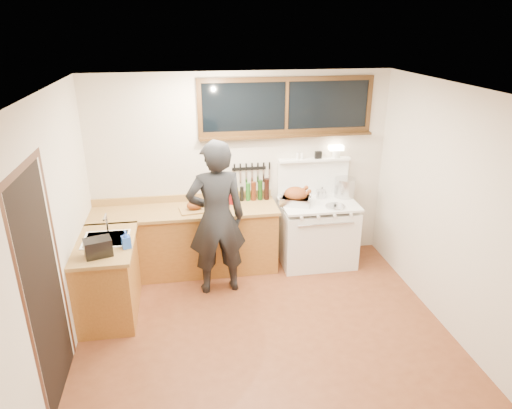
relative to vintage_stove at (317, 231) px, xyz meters
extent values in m
cube|color=#5F2E19|center=(-1.00, -1.41, -0.48)|extent=(4.00, 3.50, 0.02)
cube|color=beige|center=(-1.00, 0.36, 0.83)|extent=(4.00, 0.05, 2.60)
cube|color=beige|center=(-1.00, -3.19, 0.83)|extent=(4.00, 0.05, 2.60)
cube|color=beige|center=(-3.03, -1.41, 0.83)|extent=(0.05, 3.50, 2.60)
cube|color=beige|center=(1.02, -1.41, 0.83)|extent=(0.05, 3.50, 2.60)
cube|color=white|center=(-1.00, -1.41, 2.16)|extent=(4.00, 3.50, 0.05)
cube|color=brown|center=(-1.80, 0.04, -0.04)|extent=(2.40, 0.60, 0.86)
cube|color=#9E773F|center=(-1.80, 0.03, 0.41)|extent=(2.44, 0.64, 0.04)
cube|color=#9E773F|center=(-1.80, 0.32, 0.48)|extent=(2.40, 0.03, 0.10)
sphere|color=#B78C38|center=(-2.80, -0.24, 0.23)|extent=(0.03, 0.03, 0.03)
sphere|color=#B78C38|center=(-2.30, -0.24, 0.23)|extent=(0.03, 0.03, 0.03)
sphere|color=#B78C38|center=(-1.80, -0.24, 0.23)|extent=(0.03, 0.03, 0.03)
sphere|color=#B78C38|center=(-1.30, -0.24, 0.23)|extent=(0.03, 0.03, 0.03)
sphere|color=#B78C38|center=(-0.85, -0.24, 0.23)|extent=(0.03, 0.03, 0.03)
cube|color=brown|center=(-2.70, -0.79, -0.04)|extent=(0.60, 1.05, 0.86)
cube|color=#9E773F|center=(-2.69, -0.79, 0.41)|extent=(0.64, 1.09, 0.04)
cube|color=white|center=(-2.68, -0.71, 0.37)|extent=(0.45, 0.40, 0.14)
cube|color=white|center=(-2.68, -0.71, 0.44)|extent=(0.50, 0.45, 0.01)
cylinder|color=silver|center=(-2.68, -0.53, 0.55)|extent=(0.02, 0.02, 0.24)
cylinder|color=silver|center=(-2.68, -0.61, 0.66)|extent=(0.02, 0.18, 0.02)
cube|color=white|center=(0.00, -0.01, -0.06)|extent=(1.00, 0.70, 0.82)
cube|color=white|center=(0.00, -0.01, 0.42)|extent=(1.02, 0.72, 0.03)
cube|color=white|center=(0.00, -0.35, 0.05)|extent=(0.88, 0.02, 0.46)
cylinder|color=silver|center=(0.00, -0.38, 0.27)|extent=(0.75, 0.02, 0.02)
cylinder|color=white|center=(-0.33, -0.37, 0.38)|extent=(0.04, 0.03, 0.04)
cylinder|color=white|center=(-0.11, -0.37, 0.38)|extent=(0.04, 0.03, 0.04)
cylinder|color=white|center=(0.11, -0.37, 0.38)|extent=(0.04, 0.03, 0.04)
cylinder|color=white|center=(0.33, -0.37, 0.38)|extent=(0.04, 0.03, 0.04)
cube|color=white|center=(0.00, 0.31, 0.68)|extent=(1.00, 0.05, 0.50)
cube|color=white|center=(0.00, 0.28, 0.95)|extent=(1.00, 0.12, 0.03)
cylinder|color=white|center=(0.30, 0.28, 1.02)|extent=(0.11, 0.11, 0.11)
cube|color=#FFE5B2|center=(0.30, 0.28, 1.10)|extent=(0.19, 0.10, 0.06)
cube|color=black|center=(0.05, 0.28, 1.01)|extent=(0.09, 0.05, 0.10)
cylinder|color=white|center=(-0.18, 0.28, 1.01)|extent=(0.04, 0.04, 0.09)
cylinder|color=white|center=(-0.24, 0.28, 1.01)|extent=(0.04, 0.04, 0.09)
cube|color=black|center=(-0.40, 0.32, 1.68)|extent=(2.20, 0.01, 0.62)
cube|color=black|center=(-0.40, 0.32, 2.02)|extent=(2.32, 0.04, 0.06)
cube|color=black|center=(-0.40, 0.32, 1.34)|extent=(2.32, 0.04, 0.06)
cube|color=black|center=(-1.53, 0.32, 1.68)|extent=(0.06, 0.04, 0.62)
cube|color=black|center=(0.73, 0.32, 1.68)|extent=(0.06, 0.04, 0.62)
cube|color=black|center=(-0.40, 0.32, 1.68)|extent=(0.04, 0.04, 0.62)
cube|color=black|center=(-0.40, 0.27, 1.30)|extent=(2.32, 0.13, 0.03)
cube|color=black|center=(-2.99, -1.96, 0.58)|extent=(0.01, 0.86, 2.10)
cube|color=black|center=(-2.99, -2.45, 0.58)|extent=(0.01, 0.07, 2.10)
cube|color=black|center=(-2.99, -1.48, 0.58)|extent=(0.01, 0.07, 2.10)
cube|color=black|center=(-2.99, -1.96, 1.67)|extent=(0.01, 1.04, 0.07)
cube|color=black|center=(-0.90, 0.33, 0.85)|extent=(0.46, 0.02, 0.04)
cube|color=silver|center=(-1.10, 0.31, 0.74)|extent=(0.02, 0.00, 0.18)
cube|color=black|center=(-1.10, 0.31, 0.88)|extent=(0.02, 0.02, 0.10)
cube|color=silver|center=(-1.02, 0.31, 0.74)|extent=(0.02, 0.00, 0.18)
cube|color=black|center=(-1.02, 0.31, 0.88)|extent=(0.02, 0.02, 0.10)
cube|color=silver|center=(-0.94, 0.31, 0.74)|extent=(0.02, 0.00, 0.18)
cube|color=black|center=(-0.94, 0.31, 0.88)|extent=(0.02, 0.02, 0.10)
cube|color=silver|center=(-0.86, 0.31, 0.74)|extent=(0.03, 0.00, 0.18)
cube|color=black|center=(-0.86, 0.31, 0.88)|extent=(0.02, 0.02, 0.10)
cube|color=silver|center=(-0.78, 0.31, 0.74)|extent=(0.03, 0.00, 0.18)
cube|color=black|center=(-0.78, 0.31, 0.88)|extent=(0.02, 0.02, 0.10)
cube|color=silver|center=(-0.70, 0.31, 0.74)|extent=(0.03, 0.00, 0.18)
cube|color=black|center=(-0.70, 0.31, 0.88)|extent=(0.02, 0.02, 0.10)
cube|color=silver|center=(-0.62, 0.31, 0.74)|extent=(0.03, 0.00, 0.18)
cube|color=black|center=(-0.62, 0.31, 0.88)|extent=(0.02, 0.02, 0.10)
imported|color=black|center=(-1.42, -0.50, 0.50)|extent=(0.75, 0.53, 1.95)
imported|color=blue|center=(-2.43, -0.95, 0.53)|extent=(0.11, 0.11, 0.20)
cube|color=black|center=(-2.70, -1.09, 0.53)|extent=(0.31, 0.26, 0.19)
cube|color=#9E773F|center=(-1.66, -0.03, 0.44)|extent=(0.42, 0.34, 0.02)
ellipsoid|color=brown|center=(-1.66, -0.03, 0.51)|extent=(0.23, 0.17, 0.12)
sphere|color=brown|center=(-1.57, 0.02, 0.53)|extent=(0.05, 0.05, 0.05)
sphere|color=brown|center=(-1.57, -0.07, 0.53)|extent=(0.05, 0.05, 0.05)
cube|color=silver|center=(-0.32, -0.01, 0.48)|extent=(0.48, 0.42, 0.10)
cube|color=#3F3F42|center=(-0.32, -0.01, 0.52)|extent=(0.42, 0.36, 0.03)
torus|color=silver|center=(-0.53, -0.01, 0.53)|extent=(0.05, 0.10, 0.10)
torus|color=silver|center=(-0.12, -0.01, 0.53)|extent=(0.05, 0.10, 0.10)
ellipsoid|color=brown|center=(-0.32, -0.01, 0.57)|extent=(0.37, 0.33, 0.20)
cylinder|color=brown|center=(-0.22, -0.09, 0.59)|extent=(0.12, 0.09, 0.09)
sphere|color=brown|center=(-0.16, -0.09, 0.63)|extent=(0.06, 0.06, 0.06)
cylinder|color=brown|center=(-0.22, 0.06, 0.59)|extent=(0.12, 0.09, 0.09)
sphere|color=brown|center=(-0.16, 0.06, 0.63)|extent=(0.06, 0.06, 0.06)
cylinder|color=silver|center=(0.41, 0.15, 0.56)|extent=(0.36, 0.36, 0.27)
cylinder|color=silver|center=(0.08, 0.16, 0.49)|extent=(0.19, 0.19, 0.11)
cylinder|color=black|center=(0.13, 0.27, 0.53)|extent=(0.08, 0.14, 0.02)
cylinder|color=silver|center=(0.16, -0.21, 0.44)|extent=(0.29, 0.29, 0.02)
sphere|color=black|center=(0.16, -0.21, 0.46)|extent=(0.03, 0.03, 0.03)
cube|color=maroon|center=(-1.17, 0.13, 0.50)|extent=(0.11, 0.10, 0.14)
cylinder|color=white|center=(-1.15, 0.16, 0.53)|extent=(0.11, 0.11, 0.19)
cylinder|color=black|center=(-1.18, 0.22, 0.54)|extent=(0.06, 0.06, 0.22)
cylinder|color=black|center=(-1.09, 0.22, 0.52)|extent=(0.06, 0.06, 0.18)
cylinder|color=black|center=(-1.02, 0.22, 0.53)|extent=(0.05, 0.05, 0.20)
cylinder|color=black|center=(-0.93, 0.22, 0.56)|extent=(0.06, 0.06, 0.25)
cylinder|color=black|center=(-0.86, 0.22, 0.56)|extent=(0.07, 0.07, 0.26)
cylinder|color=black|center=(-0.76, 0.22, 0.57)|extent=(0.06, 0.06, 0.28)
cylinder|color=black|center=(-0.67, 0.22, 0.58)|extent=(0.07, 0.07, 0.30)
camera|label=1|loc=(-1.77, -5.52, 2.70)|focal=32.00mm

